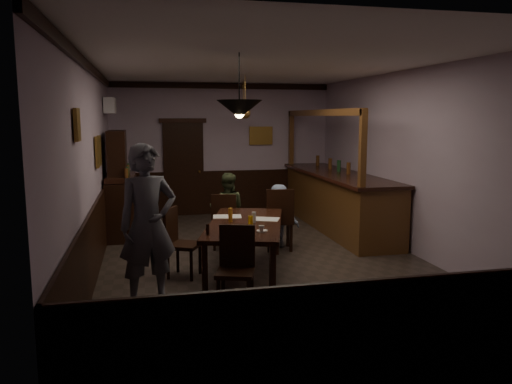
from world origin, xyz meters
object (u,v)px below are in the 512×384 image
object	(u,v)px
person_seated_left	(227,209)
coffee_cup	(261,228)
dining_table	(245,227)
soda_can	(251,220)
person_seated_right	(279,216)
bar_counter	(337,199)
chair_far_left	(225,219)
sideboard	(121,194)
pendant_iron	(239,109)
person_standing	(148,225)
chair_side	(178,239)
chair_far_right	(279,217)
pendant_brass_far	(243,114)
chair_near	(236,264)
pendant_brass_mid	(245,113)

from	to	relation	value
person_seated_left	coffee_cup	bearing A→B (deg)	106.46
dining_table	soda_can	size ratio (longest dim) A/B	19.93
person_seated_right	bar_counter	bearing A→B (deg)	-117.12
chair_far_left	soda_can	xyz separation A→B (m)	(0.12, -1.50, 0.28)
sideboard	dining_table	bearing A→B (deg)	-56.88
pendant_iron	person_standing	bearing A→B (deg)	-173.04
chair_far_left	chair_side	size ratio (longest dim) A/B	0.99
chair_far_right	dining_table	bearing A→B (deg)	61.52
person_seated_right	chair_far_left	bearing A→B (deg)	27.30
bar_counter	pendant_brass_far	size ratio (longest dim) A/B	5.22
dining_table	person_seated_left	bearing A→B (deg)	89.95
chair_far_right	sideboard	distance (m)	3.15
chair_far_left	person_seated_left	distance (m)	0.30
chair_far_right	person_seated_right	bearing A→B (deg)	-95.83
chair_near	bar_counter	world-z (taller)	bar_counter
chair_side	coffee_cup	size ratio (longest dim) A/B	12.19
person_seated_right	coffee_cup	xyz separation A→B (m)	(-0.78, -2.00, 0.26)
chair_near	person_seated_right	distance (m)	2.90
chair_near	person_standing	distance (m)	1.14
chair_far_left	person_seated_right	size ratio (longest dim) A/B	0.89
coffee_cup	soda_can	xyz separation A→B (m)	(-0.04, 0.48, 0.01)
chair_far_right	sideboard	xyz separation A→B (m)	(-2.63, 1.72, 0.21)
chair_near	sideboard	bearing A→B (deg)	127.62
soda_can	pendant_brass_mid	xyz separation A→B (m)	(0.44, 2.54, 1.49)
dining_table	chair_far_left	distance (m)	1.36
sideboard	pendant_iron	xyz separation A→B (m)	(1.60, -3.57, 1.53)
coffee_cup	pendant_brass_far	xyz separation A→B (m)	(0.60, 4.21, 1.50)
chair_far_right	pendant_brass_mid	size ratio (longest dim) A/B	1.31
chair_far_right	soda_can	size ratio (longest dim) A/B	8.84
pendant_brass_mid	pendant_brass_far	world-z (taller)	same
person_seated_left	pendant_brass_mid	bearing A→B (deg)	-107.62
bar_counter	pendant_brass_far	distance (m)	2.63
coffee_cup	pendant_brass_mid	size ratio (longest dim) A/B	0.10
person_standing	soda_can	world-z (taller)	person_standing
person_standing	bar_counter	world-z (taller)	bar_counter
soda_can	pendant_iron	bearing A→B (deg)	-113.39
chair_far_right	person_seated_right	xyz separation A→B (m)	(0.07, 0.28, -0.04)
chair_far_right	pendant_brass_far	xyz separation A→B (m)	(-0.11, 2.49, 1.72)
coffee_cup	person_seated_right	bearing A→B (deg)	84.93
bar_counter	pendant_iron	world-z (taller)	pendant_iron
chair_far_right	pendant_iron	distance (m)	2.74
pendant_iron	pendant_brass_mid	distance (m)	3.23
coffee_cup	person_standing	bearing A→B (deg)	-153.06
person_seated_right	pendant_brass_far	xyz separation A→B (m)	(-0.18, 2.21, 1.76)
person_seated_right	coffee_cup	distance (m)	2.16
chair_far_left	person_seated_right	bearing A→B (deg)	-159.63
sideboard	pendant_brass_mid	world-z (taller)	pendant_brass_mid
chair_side	bar_counter	distance (m)	4.09
dining_table	coffee_cup	distance (m)	0.65
pendant_brass_mid	chair_far_left	bearing A→B (deg)	-118.45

